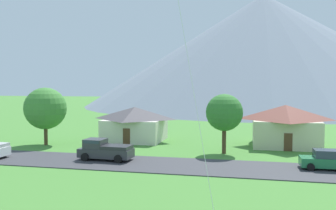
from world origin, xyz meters
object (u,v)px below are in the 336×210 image
object	(u,v)px
house_left_center	(285,125)
tree_left_of_center	(224,113)
house_leftmost	(135,123)
tree_center	(45,108)
parked_car_green_mid_west	(326,160)
pickup_truck_charcoal_west_side	(105,150)

from	to	relation	value
house_left_center	tree_left_of_center	world-z (taller)	tree_left_of_center
house_leftmost	tree_center	size ratio (longest dim) A/B	1.14
house_left_center	parked_car_green_mid_west	bearing A→B (deg)	-79.27
house_leftmost	tree_left_of_center	xyz separation A→B (m)	(12.01, -6.38, 2.08)
parked_car_green_mid_west	pickup_truck_charcoal_west_side	world-z (taller)	pickup_truck_charcoal_west_side
house_left_center	tree_left_of_center	bearing A→B (deg)	-137.30
pickup_truck_charcoal_west_side	tree_center	bearing A→B (deg)	146.57
tree_left_of_center	parked_car_green_mid_west	world-z (taller)	tree_left_of_center
pickup_truck_charcoal_west_side	tree_left_of_center	bearing A→B (deg)	28.91
tree_center	parked_car_green_mid_west	bearing A→B (deg)	-11.84
tree_left_of_center	parked_car_green_mid_west	bearing A→B (deg)	-31.72
tree_left_of_center	house_leftmost	bearing A→B (deg)	152.00
tree_center	pickup_truck_charcoal_west_side	size ratio (longest dim) A/B	1.32
house_leftmost	parked_car_green_mid_west	size ratio (longest dim) A/B	1.88
tree_left_of_center	parked_car_green_mid_west	distance (m)	11.24
house_left_center	parked_car_green_mid_west	distance (m)	12.24
tree_center	pickup_truck_charcoal_west_side	distance (m)	13.01
house_leftmost	tree_left_of_center	distance (m)	13.76
house_left_center	pickup_truck_charcoal_west_side	xyz separation A→B (m)	(-17.89, -12.41, -1.49)
tree_left_of_center	pickup_truck_charcoal_west_side	xyz separation A→B (m)	(-11.07, -6.11, -3.31)
house_leftmost	tree_center	distance (m)	11.27
house_leftmost	pickup_truck_charcoal_west_side	distance (m)	12.59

